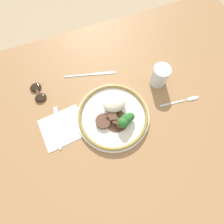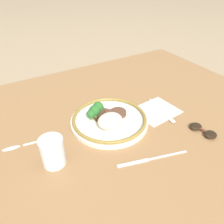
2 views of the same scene
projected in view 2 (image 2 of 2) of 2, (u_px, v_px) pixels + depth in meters
name	position (u px, v px, depth m)	size (l,w,h in m)	color
ground_plane	(99.00, 132.00, 0.82)	(8.00, 8.00, 0.00)	#998466
dining_table	(99.00, 128.00, 0.81)	(1.47, 1.01, 0.04)	olive
napkin	(156.00, 111.00, 0.87)	(0.18, 0.15, 0.00)	silver
plate	(109.00, 119.00, 0.79)	(0.28, 0.28, 0.07)	silver
juice_glass	(53.00, 153.00, 0.63)	(0.07, 0.07, 0.09)	orange
fork	(163.00, 112.00, 0.85)	(0.04, 0.18, 0.00)	silver
knife	(150.00, 159.00, 0.66)	(0.22, 0.07, 0.00)	silver
spoon	(19.00, 146.00, 0.70)	(0.17, 0.03, 0.01)	silver
sunglasses	(203.00, 130.00, 0.76)	(0.06, 0.10, 0.01)	black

